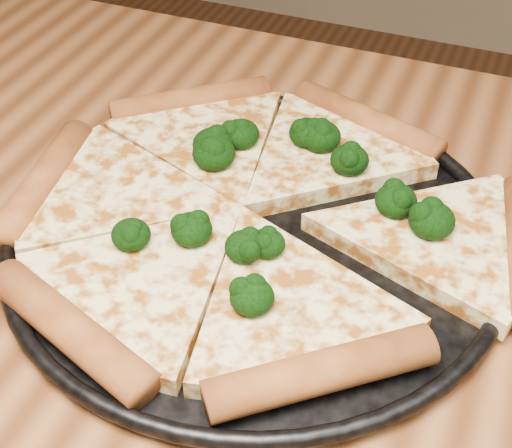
% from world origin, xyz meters
% --- Properties ---
extents(pizza_pan, '(0.38, 0.38, 0.02)m').
position_xyz_m(pizza_pan, '(-0.10, 0.13, 0.76)').
color(pizza_pan, black).
rests_on(pizza_pan, dining_table).
extents(pizza, '(0.42, 0.38, 0.03)m').
position_xyz_m(pizza, '(-0.11, 0.14, 0.77)').
color(pizza, '#FFEC9C').
rests_on(pizza, pizza_pan).
extents(broccoli_florets, '(0.23, 0.22, 0.03)m').
position_xyz_m(broccoli_florets, '(-0.09, 0.16, 0.78)').
color(broccoli_florets, black).
rests_on(broccoli_florets, pizza).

